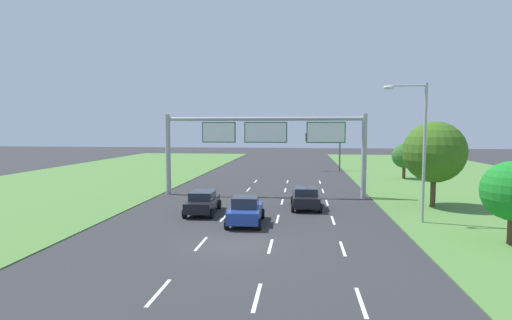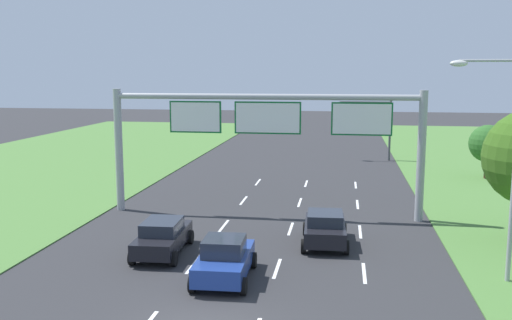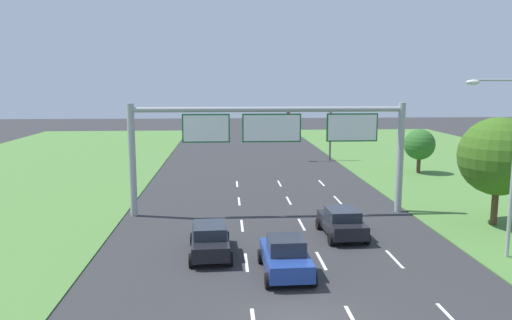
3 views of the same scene
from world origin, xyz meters
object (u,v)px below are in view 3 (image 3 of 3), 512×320
object	(u,v)px
car_mid_lane	(342,222)
sign_gantry	(272,136)
car_near_red	(286,256)
traffic_light_mast	(312,124)
roadside_tree_mid	(498,156)
street_lamp	(507,152)
roadside_tree_far	(420,145)
car_lead_silver	(210,239)

from	to	relation	value
car_mid_lane	sign_gantry	size ratio (longest dim) A/B	0.23
car_near_red	sign_gantry	bearing A→B (deg)	86.31
car_mid_lane	traffic_light_mast	bearing A→B (deg)	81.37
car_near_red	car_mid_lane	xyz separation A→B (m)	(3.67, 5.14, -0.02)
sign_gantry	roadside_tree_mid	distance (m)	13.16
car_near_red	sign_gantry	world-z (taller)	sign_gantry
sign_gantry	car_mid_lane	bearing A→B (deg)	-56.19
traffic_light_mast	street_lamp	xyz separation A→B (m)	(3.73, -30.09, 1.21)
car_mid_lane	roadside_tree_mid	xyz separation A→B (m)	(9.34, 1.56, 3.27)
traffic_light_mast	street_lamp	distance (m)	30.35
sign_gantry	traffic_light_mast	bearing A→B (deg)	73.59
sign_gantry	roadside_tree_far	size ratio (longest dim) A/B	4.24
car_lead_silver	roadside_tree_mid	bearing A→B (deg)	11.22
car_near_red	car_lead_silver	world-z (taller)	car_near_red
car_near_red	street_lamp	distance (m)	11.27
car_lead_silver	street_lamp	size ratio (longest dim) A/B	0.51
traffic_light_mast	roadside_tree_mid	distance (m)	25.56
car_near_red	roadside_tree_far	xyz separation A→B (m)	(15.04, 23.37, 1.85)
car_mid_lane	roadside_tree_far	xyz separation A→B (m)	(11.37, 18.23, 1.87)
street_lamp	roadside_tree_far	bearing A→B (deg)	77.95
car_near_red	traffic_light_mast	bearing A→B (deg)	76.32
car_near_red	traffic_light_mast	distance (m)	32.28
car_lead_silver	roadside_tree_far	world-z (taller)	roadside_tree_far
car_mid_lane	sign_gantry	distance (m)	7.31
car_near_red	roadside_tree_far	distance (m)	27.85
car_mid_lane	traffic_light_mast	size ratio (longest dim) A/B	0.72
street_lamp	roadside_tree_far	xyz separation A→B (m)	(4.70, 22.01, -2.42)
street_lamp	traffic_light_mast	bearing A→B (deg)	97.07
car_mid_lane	roadside_tree_far	bearing A→B (deg)	55.79
roadside_tree_far	roadside_tree_mid	bearing A→B (deg)	-96.97
car_mid_lane	car_near_red	bearing A→B (deg)	-127.77
sign_gantry	roadside_tree_far	distance (m)	19.92
traffic_light_mast	roadside_tree_mid	world-z (taller)	roadside_tree_mid
car_near_red	car_mid_lane	world-z (taller)	car_near_red
roadside_tree_mid	traffic_light_mast	bearing A→B (deg)	104.49
car_lead_silver	traffic_light_mast	xyz separation A→B (m)	(9.95, 28.78, 3.08)
car_near_red	street_lamp	size ratio (longest dim) A/B	0.48
traffic_light_mast	roadside_tree_far	world-z (taller)	traffic_light_mast
sign_gantry	street_lamp	size ratio (longest dim) A/B	2.03
car_near_red	roadside_tree_far	bearing A→B (deg)	55.42
street_lamp	roadside_tree_far	size ratio (longest dim) A/B	2.09
car_near_red	car_lead_silver	xyz separation A→B (m)	(-3.34, 2.67, -0.02)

